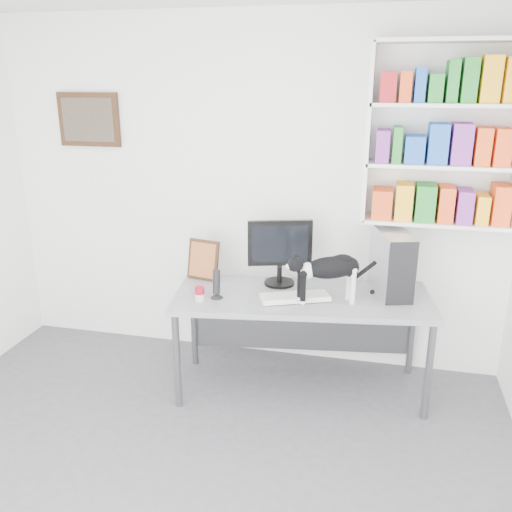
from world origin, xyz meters
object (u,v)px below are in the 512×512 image
Objects in this scene: desk at (301,343)px; monitor at (280,252)px; pc_tower at (392,263)px; leaning_print at (203,259)px; bookshelf at (444,135)px; soup_can at (200,294)px; keyboard at (295,297)px; speaker at (216,284)px; cat at (329,280)px.

desk is 0.68m from monitor.
leaning_print is at bearing 164.65° from pc_tower.
soup_can is (-1.55, -0.62, -1.05)m from bookshelf.
monitor reaches higher than keyboard.
leaning_print is (-0.21, 0.35, 0.05)m from speaker.
cat reaches higher than speaker.
leaning_print is at bearing 138.99° from keyboard.
pc_tower is 1.24m from speaker.
cat is (0.19, -0.11, 0.55)m from desk.
monitor is 1.06× the size of keyboard.
leaning_print is at bearing 104.68° from soup_can.
pc_tower is at bearing -15.67° from monitor.
pc_tower reaches higher than desk.
monitor is at bearing 13.07° from leaning_print.
soup_can is (-0.64, -0.17, 0.03)m from keyboard.
cat reaches higher than soup_can.
soup_can is at bearing -177.14° from pc_tower.
keyboard is 0.55m from speaker.
bookshelf is 12.46× the size of soup_can.
pc_tower reaches higher than leaning_print.
desk is at bearing 20.32° from soup_can.
cat is at bearing -159.99° from pc_tower.
speaker is at bearing -159.27° from bookshelf.
speaker is at bearing 36.20° from soup_can.
monitor is 0.54m from speaker.
desk is 3.81× the size of keyboard.
bookshelf is at bearing 17.51° from pc_tower.
leaning_print reaches higher than soup_can.
monitor is 1.10× the size of pc_tower.
leaning_print is 1.02m from cat.
bookshelf is 1.75m from desk.
keyboard is at bearing 146.67° from cat.
pc_tower is 0.79× the size of cat.
monitor reaches higher than leaning_print.
leaning_print is (-0.75, 0.25, 0.14)m from keyboard.
soup_can is (-0.10, -0.07, -0.06)m from speaker.
desk is at bearing -58.44° from monitor.
pc_tower is (0.60, 0.19, 0.60)m from desk.
cat is at bearing -38.10° from desk.
soup_can is at bearing -154.25° from monitor.
keyboard is 0.80m from leaning_print.
soup_can is (-0.48, -0.43, -0.20)m from monitor.
leaning_print is at bearing 159.65° from desk.
cat is at bearing -3.91° from leaning_print.
monitor is at bearing 129.77° from desk.
speaker is (-1.18, -0.37, -0.12)m from pc_tower.
speaker is at bearing 167.71° from keyboard.
soup_can is at bearing -150.00° from speaker.
leaning_print is (-1.67, -0.20, -0.94)m from bookshelf.
bookshelf reaches higher than cat.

